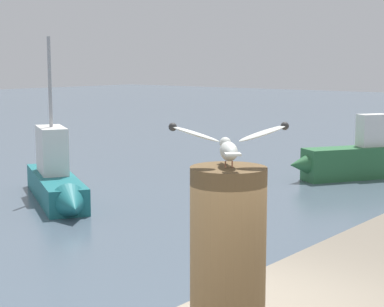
# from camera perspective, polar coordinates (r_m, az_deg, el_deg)

# --- Properties ---
(mooring_post) EXTENTS (0.41, 0.41, 0.99)m
(mooring_post) POSITION_cam_1_polar(r_m,az_deg,el_deg) (3.50, 3.21, -9.22)
(mooring_post) COLOR brown
(mooring_post) RESTS_ON harbor_quay
(seagull) EXTENTS (0.51, 0.52, 0.24)m
(seagull) POSITION_cam_1_polar(r_m,az_deg,el_deg) (3.37, 3.29, 0.87)
(seagull) COLOR tan
(seagull) RESTS_ON mooring_post
(boat_green) EXTENTS (3.27, 2.35, 1.73)m
(boat_green) POSITION_cam_1_polar(r_m,az_deg,el_deg) (17.71, 14.00, -0.47)
(boat_green) COLOR #2D6B3D
(boat_green) RESTS_ON ground_plane
(boat_teal) EXTENTS (2.86, 4.16, 3.77)m
(boat_teal) POSITION_cam_1_polar(r_m,az_deg,el_deg) (14.74, -11.97, -2.26)
(boat_teal) COLOR #1E7075
(boat_teal) RESTS_ON ground_plane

